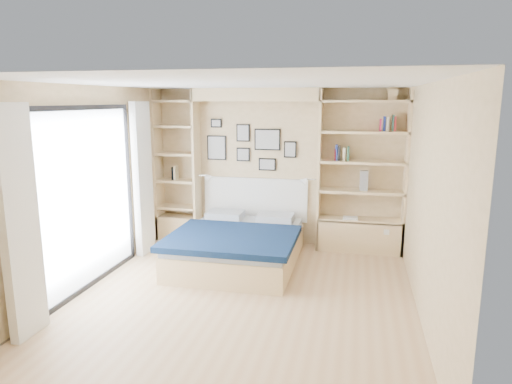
# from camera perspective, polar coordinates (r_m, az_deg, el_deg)

# --- Properties ---
(ground) EXTENTS (4.50, 4.50, 0.00)m
(ground) POSITION_cam_1_polar(r_m,az_deg,el_deg) (5.60, -1.66, -13.05)
(ground) COLOR tan
(ground) RESTS_ON ground
(room_shell) EXTENTS (4.50, 4.50, 4.50)m
(room_shell) POSITION_cam_1_polar(r_m,az_deg,el_deg) (6.78, -1.70, 0.87)
(room_shell) COLOR #CEAF83
(room_shell) RESTS_ON ground
(bed) EXTENTS (1.73, 2.16, 1.07)m
(bed) POSITION_cam_1_polar(r_m,az_deg,el_deg) (6.62, -2.16, -6.56)
(bed) COLOR beige
(bed) RESTS_ON ground
(photo_gallery) EXTENTS (1.48, 0.02, 0.82)m
(photo_gallery) POSITION_cam_1_polar(r_m,az_deg,el_deg) (7.40, -0.87, 5.88)
(photo_gallery) COLOR black
(photo_gallery) RESTS_ON ground
(reading_lamps) EXTENTS (1.92, 0.12, 0.15)m
(reading_lamps) POSITION_cam_1_polar(r_m,az_deg,el_deg) (7.21, -0.10, 1.70)
(reading_lamps) COLOR silver
(reading_lamps) RESTS_ON ground
(shelf_decor) EXTENTS (3.54, 0.23, 2.03)m
(shelf_decor) POSITION_cam_1_polar(r_m,az_deg,el_deg) (7.04, 11.07, 5.98)
(shelf_decor) COLOR #A51E1E
(shelf_decor) RESTS_ON ground
(deck_chair) EXTENTS (0.55, 0.88, 0.87)m
(deck_chair) POSITION_cam_1_polar(r_m,az_deg,el_deg) (6.69, -28.00, -6.48)
(deck_chair) COLOR tan
(deck_chair) RESTS_ON ground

